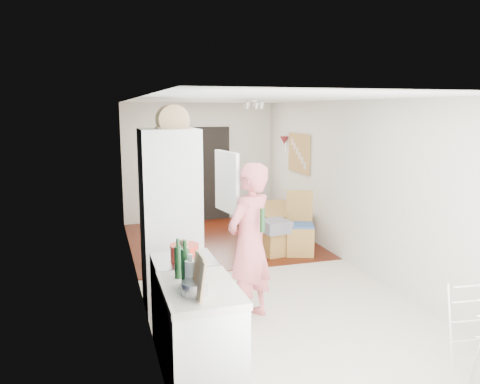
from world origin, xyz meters
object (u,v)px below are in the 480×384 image
dining_table (277,224)px  dining_chair (300,224)px  person (250,229)px  stool (274,244)px

dining_table → dining_chair: 1.27m
person → stool: person is taller
dining_table → dining_chair: dining_chair is taller
person → stool: 2.50m
dining_chair → stool: dining_chair is taller
dining_chair → person: bearing=-106.9°
person → stool: (1.10, 2.07, -0.86)m
dining_table → stool: 1.30m
person → stool: bearing=-152.5°
person → dining_table: size_ratio=1.64×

